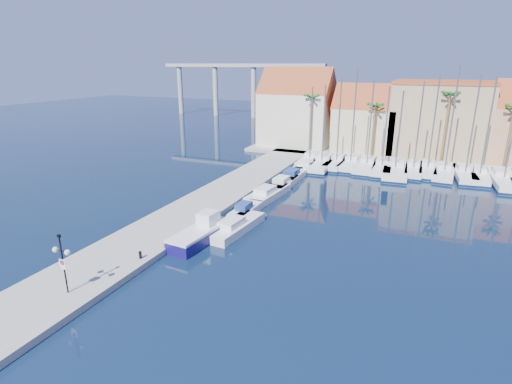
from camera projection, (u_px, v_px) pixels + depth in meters
ground at (220, 283)px, 27.64m from camera, size 260.00×260.00×0.00m
quay_west at (207, 203)px, 42.77m from camera, size 6.00×77.00×0.50m
shore_north at (414, 154)px, 65.56m from camera, size 54.00×16.00×0.50m
lamp_post at (62, 255)px, 24.76m from camera, size 1.38×0.38×4.05m
bollard at (140, 255)px, 29.97m from camera, size 0.22×0.22×0.56m
fishing_boat at (201, 233)px, 33.97m from camera, size 2.69×6.67×2.28m
motorboat_west_0 at (235, 226)px, 35.96m from camera, size 2.90×7.27×1.40m
motorboat_west_1 at (246, 210)px, 39.88m from camera, size 1.74×5.16×1.40m
motorboat_west_2 at (268, 193)px, 45.10m from camera, size 3.02×7.54×1.40m
motorboat_west_3 at (283, 183)px, 48.92m from camera, size 2.27×6.65×1.40m
motorboat_west_4 at (293, 175)px, 52.42m from camera, size 2.21×6.88×1.40m
motorboat_west_5 at (307, 166)px, 57.23m from camera, size 2.20×6.54×1.40m
motorboat_west_6 at (321, 157)px, 62.59m from camera, size 2.13×5.19×1.40m
sailboat_0 at (310, 160)px, 60.48m from camera, size 2.97×9.66×11.33m
sailboat_1 at (323, 162)px, 58.91m from camera, size 3.44×11.49×11.72m
sailboat_2 at (337, 162)px, 58.94m from camera, size 2.70×9.26×12.60m
sailboat_3 at (351, 163)px, 58.50m from camera, size 2.71×9.40×13.81m
sailboat_4 at (367, 165)px, 57.17m from camera, size 2.77×9.66×12.57m
sailboat_5 at (382, 167)px, 56.22m from camera, size 3.19×9.73×11.61m
sailboat_6 at (395, 169)px, 55.33m from camera, size 3.92×12.06×11.11m
sailboat_7 at (413, 169)px, 54.94m from camera, size 2.44×8.46×12.38m
sailboat_8 at (427, 169)px, 54.97m from camera, size 2.52×8.54×13.18m
sailboat_9 at (444, 172)px, 53.54m from camera, size 3.10×9.43×14.28m
sailboat_10 at (464, 174)px, 52.71m from camera, size 3.14×9.22×13.33m
sailboat_11 at (479, 175)px, 51.87m from camera, size 2.43×8.34×13.54m
sailboat_12 at (503, 179)px, 50.44m from camera, size 3.70×11.25×11.78m
building_0 at (297, 111)px, 70.41m from camera, size 12.30×9.00×13.50m
building_1 at (366, 122)px, 66.19m from camera, size 10.30×8.00×11.00m
building_2 at (439, 118)px, 62.56m from camera, size 14.20×10.20×11.50m
palm_0 at (312, 99)px, 63.73m from camera, size 2.60×2.60×10.15m
palm_1 at (375, 108)px, 60.20m from camera, size 2.60×2.60×9.15m
palm_2 at (450, 97)px, 55.79m from camera, size 2.60×2.60×11.15m
viaduct at (237, 79)px, 110.88m from camera, size 48.00×2.20×14.45m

